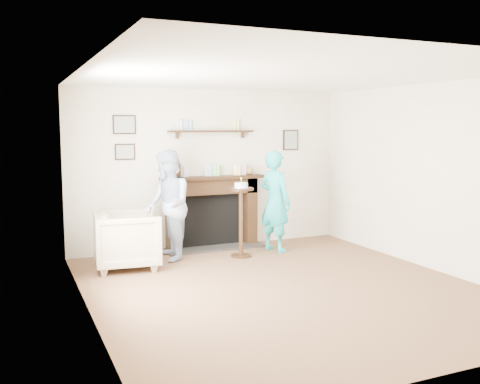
% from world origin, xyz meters
% --- Properties ---
extents(ground, '(5.00, 5.00, 0.00)m').
position_xyz_m(ground, '(0.00, 0.00, 0.00)').
color(ground, brown).
rests_on(ground, ground).
extents(room_shell, '(4.54, 5.02, 2.52)m').
position_xyz_m(room_shell, '(-0.00, 0.69, 1.62)').
color(room_shell, white).
rests_on(room_shell, ground).
extents(armchair, '(0.94, 0.92, 0.78)m').
position_xyz_m(armchair, '(-1.51, 1.68, 0.00)').
color(armchair, '#C4B292').
rests_on(armchair, ground).
extents(man, '(0.65, 0.81, 1.60)m').
position_xyz_m(man, '(-0.88, 1.89, 0.00)').
color(man, silver).
rests_on(man, ground).
extents(woman, '(0.55, 0.66, 1.56)m').
position_xyz_m(woman, '(0.80, 1.78, 0.00)').
color(woman, '#1EA3AD').
rests_on(woman, ground).
extents(pedestal_table, '(0.37, 0.37, 1.18)m').
position_xyz_m(pedestal_table, '(0.17, 1.65, 0.73)').
color(pedestal_table, black).
rests_on(pedestal_table, ground).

